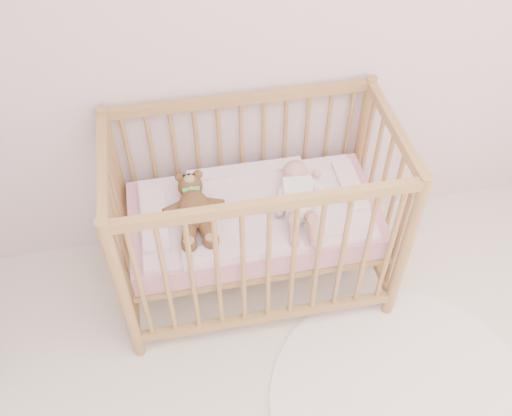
{
  "coord_description": "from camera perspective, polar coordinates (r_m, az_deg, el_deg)",
  "views": [
    {
      "loc": [
        -0.54,
        -0.24,
        2.61
      ],
      "look_at": [
        -0.2,
        1.55,
        0.62
      ],
      "focal_mm": 40.0,
      "sensor_mm": 36.0,
      "label": 1
    }
  ],
  "objects": [
    {
      "name": "baby",
      "position": [
        2.74,
        4.3,
        1.28
      ],
      "size": [
        0.34,
        0.58,
        0.13
      ],
      "primitive_type": null,
      "rotation": [
        0.0,
        0.0,
        -0.13
      ],
      "color": "white",
      "rests_on": "blanket"
    },
    {
      "name": "rug",
      "position": [
        2.93,
        14.76,
        -18.38
      ],
      "size": [
        1.29,
        1.29,
        0.01
      ],
      "primitive_type": "cylinder",
      "color": "silver",
      "rests_on": "floor"
    },
    {
      "name": "blanket",
      "position": [
        2.78,
        -0.19,
        -0.09
      ],
      "size": [
        1.1,
        0.58,
        0.06
      ],
      "primitive_type": null,
      "color": "pink",
      "rests_on": "mattress"
    },
    {
      "name": "crib",
      "position": [
        2.82,
        -0.19,
        -0.91
      ],
      "size": [
        1.36,
        0.76,
        1.0
      ],
      "primitive_type": null,
      "color": "tan",
      "rests_on": "floor"
    },
    {
      "name": "teddy_bear",
      "position": [
        2.68,
        -6.19,
        -0.02
      ],
      "size": [
        0.35,
        0.49,
        0.13
      ],
      "primitive_type": null,
      "rotation": [
        0.0,
        0.0,
        0.02
      ],
      "color": "brown",
      "rests_on": "blanket"
    },
    {
      "name": "wall_back",
      "position": [
        2.63,
        2.58,
        18.8
      ],
      "size": [
        4.0,
        0.02,
        2.7
      ],
      "primitive_type": "cube",
      "color": "beige",
      "rests_on": "floor"
    },
    {
      "name": "mattress",
      "position": [
        2.83,
        -0.19,
        -1.12
      ],
      "size": [
        1.22,
        0.62,
        0.13
      ],
      "primitive_type": "cube",
      "color": "pink",
      "rests_on": "crib"
    }
  ]
}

